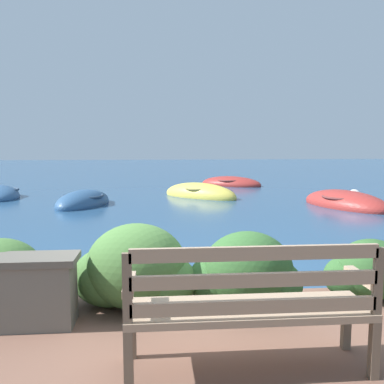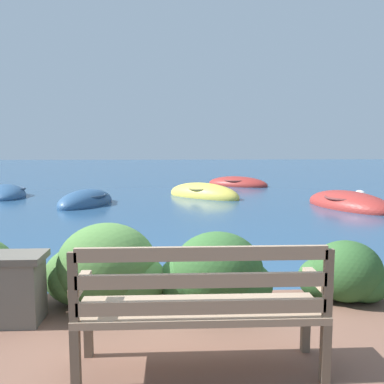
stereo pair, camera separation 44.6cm
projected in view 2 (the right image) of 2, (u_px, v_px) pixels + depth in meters
The scene contains 11 objects.
ground_plane at pixel (163, 312), 4.56m from camera, with size 80.00×80.00×0.00m.
park_bench at pixel (201, 304), 2.89m from camera, with size 1.70×0.48×0.93m.
hedge_clump_centre at pixel (106, 270), 4.11m from camera, with size 1.19×0.86×0.81m.
hedge_clump_right at pixel (216, 275), 4.07m from camera, with size 1.08×0.78×0.74m.
hedge_clump_far_right at pixel (344, 275), 4.26m from camera, with size 0.90×0.64×0.61m.
rowboat_nearest at pixel (348, 205), 11.80m from camera, with size 2.23×3.17×0.80m.
rowboat_mid at pixel (86, 202), 12.33m from camera, with size 1.86×2.54×0.77m.
rowboat_far at pixel (203, 195), 14.05m from camera, with size 2.70×2.60×0.83m.
rowboat_outer at pixel (5, 195), 14.22m from camera, with size 2.12×2.83×0.68m.
rowboat_distant at pixel (238, 184), 17.77m from camera, with size 2.86×2.48×0.67m.
mooring_buoy at pixel (360, 196), 13.65m from camera, with size 0.45×0.45×0.41m.
Camera 2 is at (0.10, -4.39, 1.80)m, focal length 40.00 mm.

